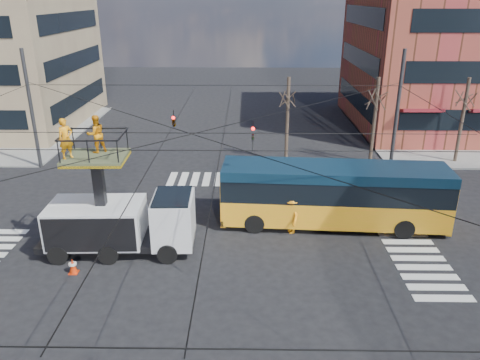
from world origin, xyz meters
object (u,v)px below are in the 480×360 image
(traffic_cone, at_px, (73,266))
(city_bus, at_px, (333,194))
(flagger, at_px, (291,214))
(utility_truck, at_px, (120,210))

(traffic_cone, bearing_deg, city_bus, 21.85)
(flagger, bearing_deg, traffic_cone, -80.68)
(utility_truck, relative_size, flagger, 3.56)
(city_bus, height_order, flagger, city_bus)
(utility_truck, bearing_deg, flagger, 11.23)
(utility_truck, distance_m, city_bus, 10.48)
(utility_truck, height_order, city_bus, utility_truck)
(flagger, bearing_deg, city_bus, 100.04)
(utility_truck, bearing_deg, traffic_cone, -132.20)
(city_bus, xyz_separation_m, flagger, (-2.16, -0.89, -0.73))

